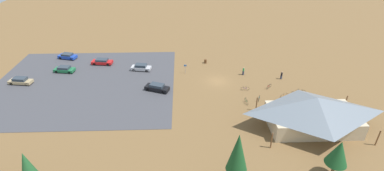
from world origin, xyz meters
TOP-DOWN VIEW (x-y plane):
  - ground at (0.00, 0.00)m, footprint 160.00×160.00m
  - parking_lot_asphalt at (27.31, -0.06)m, footprint 36.41×31.10m
  - bike_pavilion at (-13.48, 15.54)m, footprint 16.13×9.93m
  - trash_bin at (1.83, -8.88)m, footprint 0.60×0.60m
  - lot_sign at (6.60, -3.83)m, footprint 0.56×0.08m
  - pine_mideast at (-12.14, 25.92)m, footprint 2.76×2.76m
  - pine_east at (24.40, 28.64)m, footprint 2.55×2.55m
  - pine_far_west at (0.68, 26.39)m, footprint 2.67×2.67m
  - bicycle_purple_yard_center at (-5.02, 3.76)m, footprint 1.67×0.48m
  - bicycle_black_edge_south at (-15.57, 5.22)m, footprint 1.73×0.72m
  - bicycle_green_near_sign at (-4.36, 8.41)m, footprint 0.48×1.76m
  - bicycle_yellow_front_row at (-15.29, 7.04)m, footprint 0.69×1.71m
  - bicycle_teal_by_bin at (-6.92, 7.47)m, footprint 0.75×1.66m
  - bicycle_blue_edge_north at (-13.62, 6.42)m, footprint 0.48×1.71m
  - bicycle_orange_yard_front at (-11.95, 6.59)m, footprint 1.62×0.62m
  - bicycle_red_mid_cluster at (-9.92, 3.18)m, footprint 1.27×1.27m
  - car_blue_end_stall at (34.79, -12.42)m, footprint 4.62×2.92m
  - car_silver_second_row at (16.39, -5.62)m, footprint 4.56×2.46m
  - car_tan_front_row at (40.21, -0.34)m, footprint 4.81×2.34m
  - car_green_by_curb at (33.11, -5.35)m, footprint 4.58×2.45m
  - car_black_aisle_side at (12.22, 3.33)m, footprint 5.04×3.37m
  - car_red_inner_stall at (25.75, -9.00)m, footprint 4.87×2.38m
  - visitor_by_pavilion at (-5.89, -2.74)m, footprint 0.36×0.39m
  - visitor_near_lot at (-13.52, -0.57)m, footprint 0.39×0.36m

SIDE VIEW (x-z plane):
  - ground at x=0.00m, z-range 0.00..0.00m
  - parking_lot_asphalt at x=27.31m, z-range 0.00..0.05m
  - bicycle_orange_yard_front at x=-11.95m, z-range -0.06..0.78m
  - bicycle_purple_yard_center at x=-5.02m, z-range -0.05..0.80m
  - bicycle_blue_edge_north at x=-13.62m, z-range -0.06..0.83m
  - bicycle_yellow_front_row at x=-15.29m, z-range -0.05..0.82m
  - bicycle_teal_by_bin at x=-6.92m, z-range -0.05..0.84m
  - bicycle_red_mid_cluster at x=-9.92m, z-range -0.03..0.82m
  - bicycle_green_near_sign at x=-4.36m, z-range -0.07..0.85m
  - bicycle_black_edge_south at x=-15.57m, z-range -0.03..0.83m
  - trash_bin at x=1.83m, z-range 0.00..0.90m
  - car_green_by_curb at x=33.11m, z-range 0.05..1.36m
  - car_red_inner_stall at x=25.75m, z-range 0.05..1.38m
  - car_blue_end_stall at x=34.79m, z-range 0.06..1.39m
  - car_tan_front_row at x=40.21m, z-range 0.04..1.42m
  - car_black_aisle_side at x=12.22m, z-range 0.05..1.46m
  - car_silver_second_row at x=16.39m, z-range 0.04..1.48m
  - visitor_near_lot at x=-13.52m, z-range 0.04..1.79m
  - visitor_by_pavilion at x=-5.89m, z-range 0.05..1.85m
  - lot_sign at x=6.60m, z-range 0.31..2.51m
  - bike_pavilion at x=-13.48m, z-range 0.30..5.82m
  - pine_mideast at x=-12.14m, z-range 1.09..6.87m
  - pine_far_west at x=0.68m, z-range 1.06..8.74m
  - pine_east at x=24.40m, z-range 1.37..9.07m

